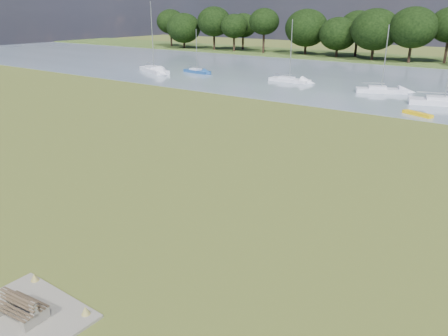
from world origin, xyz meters
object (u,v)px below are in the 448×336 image
Objects in this scene: kayak at (418,114)px; sailboat_5 at (381,89)px; sailboat_7 at (444,100)px; sailboat_2 at (197,70)px; sailboat_4 at (289,79)px; sailboat_3 at (154,69)px; bench_pair at (21,307)px.

sailboat_5 reaches higher than kayak.
sailboat_7 reaches higher than kayak.
sailboat_2 is 0.80× the size of sailboat_4.
sailboat_5 is at bearing 6.33° from sailboat_2.
sailboat_2 is 0.62× the size of sailboat_3.
sailboat_7 is (1.01, 6.56, 0.37)m from kayak.
kayak is 0.38× the size of sailboat_5.
kayak is 42.10m from sailboat_3.
sailboat_2 is at bearing 52.89° from sailboat_3.
sailboat_7 reaches higher than sailboat_4.
sailboat_3 is (-38.01, 45.11, 0.12)m from bench_pair.
sailboat_7 is at bearing -48.66° from sailboat_5.
sailboat_7 is at bearing 24.04° from sailboat_3.
bench_pair is 0.19× the size of sailboat_7.
kayak is 0.45× the size of sailboat_2.
sailboat_2 is 0.73× the size of sailboat_7.
sailboat_5 is at bearing 138.69° from sailboat_7.
sailboat_2 is at bearing -175.95° from sailboat_4.
sailboat_4 is at bearing 174.92° from kayak.
bench_pair is 0.21× the size of sailboat_4.
sailboat_5 is at bearing 147.61° from kayak.
sailboat_7 is at bearing 1.11° from sailboat_2.
bench_pair is at bearing -112.67° from sailboat_7.
sailboat_4 reaches higher than bench_pair.
sailboat_3 reaches higher than kayak.
kayak is 36.87m from sailboat_2.
sailboat_2 is at bearing -172.01° from kayak.
sailboat_7 is at bearing 78.31° from bench_pair.
sailboat_4 is 20.88m from sailboat_7.
sailboat_4 is at bearing 151.48° from sailboat_5.
sailboat_3 reaches higher than bench_pair.
kayak is 0.28× the size of sailboat_3.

